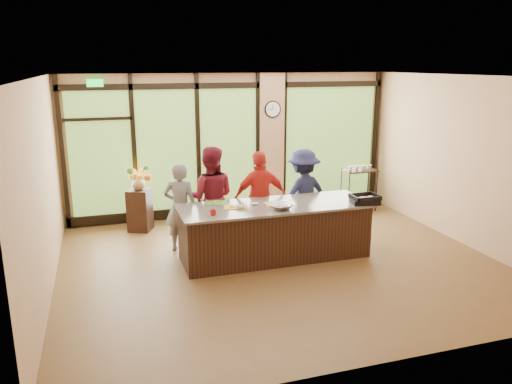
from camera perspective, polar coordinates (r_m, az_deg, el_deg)
floor at (r=8.31m, az=2.79°, el=-8.11°), size 7.00×7.00×0.00m
ceiling at (r=7.67m, az=3.07°, el=13.04°), size 7.00×7.00×0.00m
back_wall at (r=10.67m, az=-2.68°, el=5.36°), size 7.00×0.00×7.00m
left_wall at (r=7.43m, az=-23.29°, el=0.13°), size 0.00×6.00×6.00m
right_wall at (r=9.63m, az=22.90°, el=3.23°), size 0.00×6.00×6.00m
window_wall at (r=10.69m, az=-1.76°, el=4.82°), size 6.90×0.12×3.00m
island_base at (r=8.42m, az=2.12°, el=-4.60°), size 3.10×1.00×0.88m
countertop at (r=8.28m, az=2.15°, el=-1.59°), size 3.20×1.10×0.04m
wall_clock at (r=10.70m, az=1.92°, el=9.45°), size 0.36×0.04×0.36m
cook_left at (r=8.70m, az=-8.64°, el=-1.74°), size 0.66×0.54×1.57m
cook_midleft at (r=8.80m, az=-5.21°, el=-0.62°), size 1.05×0.92×1.81m
cook_midright at (r=8.89m, az=0.49°, el=-0.74°), size 1.01×0.44×1.71m
cook_right at (r=9.30m, az=5.36°, el=-0.22°), size 1.21×0.89×1.68m
roasting_pan at (r=8.53m, az=12.31°, el=-1.02°), size 0.51×0.43×0.08m
mixing_bowl at (r=8.02m, az=2.94°, el=-1.66°), size 0.41×0.41×0.09m
cutting_board_left at (r=8.38m, az=-4.57°, el=-1.23°), size 0.46×0.40×0.01m
cutting_board_center at (r=8.12m, az=-2.42°, el=-1.73°), size 0.40×0.33×0.01m
cutting_board_right at (r=8.31m, az=2.34°, el=-1.34°), size 0.38×0.28×0.01m
prep_bowl_near at (r=8.06m, az=-1.77°, el=-1.70°), size 0.19×0.19×0.05m
prep_bowl_mid at (r=8.12m, az=3.01°, el=-1.62°), size 0.18×0.18×0.04m
prep_bowl_far at (r=8.26m, az=-0.12°, el=-1.37°), size 0.12×0.12×0.03m
red_ramekin at (r=7.72m, az=-4.93°, el=-2.37°), size 0.12×0.12×0.08m
flower_stand at (r=10.01m, az=-13.13°, el=-2.01°), size 0.54×0.54×0.82m
flower_vase at (r=9.87m, az=-13.31°, el=1.04°), size 0.31×0.31×0.28m
bar_cart at (r=11.29m, az=11.68°, el=0.97°), size 0.75×0.44×1.01m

